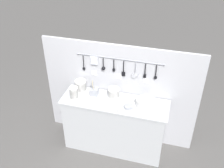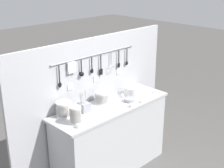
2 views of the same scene
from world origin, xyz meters
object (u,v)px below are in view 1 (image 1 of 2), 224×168
bowl_stack_back_corner (81,85)px  bowl_stack_short_front (114,93)px  cup_back_left (69,100)px  cup_by_caddy (119,111)px  plate_stack (145,103)px  cup_centre (131,113)px  cutlery_caddy (94,92)px  cup_edge_far (160,114)px  steel_mixing_bowl (129,107)px  cup_edge_near (133,101)px  bowl_stack_tall_left (74,93)px

bowl_stack_back_corner → bowl_stack_short_front: bowl_stack_back_corner is taller
cup_back_left → cup_by_caddy: (0.74, -0.04, 0.00)m
plate_stack → cup_centre: bearing=-121.2°
bowl_stack_back_corner → cutlery_caddy: cutlery_caddy is taller
cup_edge_far → steel_mixing_bowl: bearing=174.0°
steel_mixing_bowl → cup_edge_near: 0.14m
bowl_stack_short_front → plate_stack: bearing=-10.1°
bowl_stack_tall_left → bowl_stack_short_front: bearing=19.1°
bowl_stack_short_front → cup_by_caddy: 0.36m
cutlery_caddy → cup_edge_near: (0.59, -0.03, -0.03)m
cup_edge_near → cup_centre: bearing=-82.5°
bowl_stack_back_corner → plate_stack: (1.00, -0.12, -0.03)m
bowl_stack_short_front → cup_edge_near: size_ratio=3.95×
cutlery_caddy → steel_mixing_bowl: bearing=-17.1°
steel_mixing_bowl → cup_edge_near: bearing=77.6°
plate_stack → steel_mixing_bowl: plate_stack is taller
bowl_stack_tall_left → steel_mixing_bowl: bowl_stack_tall_left is taller
steel_mixing_bowl → cup_back_left: (-0.85, -0.09, 0.00)m
cutlery_caddy → cup_by_caddy: bearing=-33.6°
bowl_stack_short_front → cutlery_caddy: size_ratio=0.63×
steel_mixing_bowl → cutlery_caddy: bearing=162.9°
steel_mixing_bowl → bowl_stack_short_front: bearing=144.2°
plate_stack → cutlery_caddy: 0.77m
plate_stack → cup_by_caddy: plate_stack is taller
cutlery_caddy → cup_edge_far: (0.99, -0.22, -0.03)m
bowl_stack_back_corner → cup_back_left: bearing=-100.9°
bowl_stack_short_front → cup_back_left: bowl_stack_short_front is taller
cutlery_caddy → cup_centre: cutlery_caddy is taller
bowl_stack_back_corner → steel_mixing_bowl: bowl_stack_back_corner is taller
cup_edge_near → steel_mixing_bowl: bearing=-102.4°
bowl_stack_back_corner → plate_stack: size_ratio=0.68×
bowl_stack_tall_left → plate_stack: (1.02, 0.10, -0.04)m
bowl_stack_tall_left → plate_stack: 1.02m
cup_by_caddy → cup_back_left: bearing=176.8°
bowl_stack_short_front → cutlery_caddy: cutlery_caddy is taller
bowl_stack_tall_left → cup_edge_near: size_ratio=4.54×
cup_by_caddy → cup_edge_near: bearing=62.6°
cup_back_left → cup_edge_far: (1.28, 0.04, 0.00)m
cup_edge_near → cup_edge_far: same height
bowl_stack_back_corner → steel_mixing_bowl: (0.79, -0.23, -0.06)m
cup_centre → cup_edge_near: 0.27m
cutlery_caddy → cup_back_left: cutlery_caddy is taller
bowl_stack_back_corner → steel_mixing_bowl: 0.83m
bowl_stack_short_front → cup_by_caddy: (0.16, -0.32, -0.05)m
plate_stack → cutlery_caddy: size_ratio=0.93×
bowl_stack_back_corner → cup_edge_near: bearing=-6.3°
cup_by_caddy → cup_edge_far: (0.54, 0.08, 0.00)m
steel_mixing_bowl → cup_back_left: bearing=-174.3°
bowl_stack_tall_left → cup_back_left: size_ratio=4.54×
cup_by_caddy → cup_centre: bearing=0.0°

